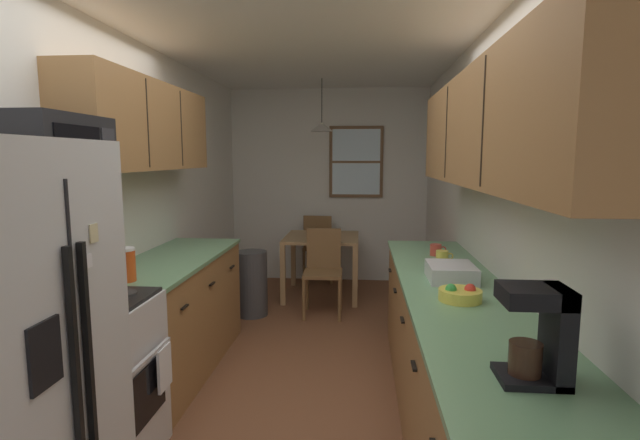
% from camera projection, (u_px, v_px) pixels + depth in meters
% --- Properties ---
extents(ground_plane, '(12.00, 12.00, 0.00)m').
position_uv_depth(ground_plane, '(306.00, 359.00, 3.92)').
color(ground_plane, brown).
extents(wall_left, '(0.10, 9.00, 2.55)m').
position_uv_depth(wall_left, '(142.00, 204.00, 3.87)').
color(wall_left, silver).
rests_on(wall_left, ground).
extents(wall_right, '(0.10, 9.00, 2.55)m').
position_uv_depth(wall_right, '(480.00, 207.00, 3.63)').
color(wall_right, silver).
rests_on(wall_right, ground).
extents(wall_back, '(4.40, 0.10, 2.55)m').
position_uv_depth(wall_back, '(329.00, 186.00, 6.37)').
color(wall_back, silver).
rests_on(wall_back, ground).
extents(ceiling_slab, '(4.40, 9.00, 0.08)m').
position_uv_depth(ceiling_slab, '(305.00, 33.00, 3.58)').
color(ceiling_slab, white).
extents(stove_range, '(0.66, 0.64, 1.10)m').
position_uv_depth(stove_range, '(87.00, 384.00, 2.50)').
color(stove_range, silver).
rests_on(stove_range, ground).
extents(microwave_over_range, '(0.39, 0.61, 0.32)m').
position_uv_depth(microwave_over_range, '(49.00, 147.00, 2.35)').
color(microwave_over_range, black).
extents(counter_left, '(0.64, 1.72, 0.90)m').
position_uv_depth(counter_left, '(174.00, 314.00, 3.66)').
color(counter_left, olive).
rests_on(counter_left, ground).
extents(upper_cabinets_left, '(0.33, 1.80, 0.63)m').
position_uv_depth(upper_cabinets_left, '(144.00, 126.00, 3.44)').
color(upper_cabinets_left, olive).
extents(counter_right, '(0.64, 3.15, 0.90)m').
position_uv_depth(counter_right, '(454.00, 362.00, 2.81)').
color(counter_right, olive).
rests_on(counter_right, ground).
extents(upper_cabinets_right, '(0.33, 2.83, 0.63)m').
position_uv_depth(upper_cabinets_right, '(492.00, 128.00, 2.57)').
color(upper_cabinets_right, olive).
extents(dining_table, '(0.86, 0.89, 0.72)m').
position_uv_depth(dining_table, '(322.00, 245.00, 5.65)').
color(dining_table, '#A87F51').
rests_on(dining_table, ground).
extents(dining_chair_near, '(0.41, 0.41, 0.90)m').
position_uv_depth(dining_chair_near, '(323.00, 267.00, 5.01)').
color(dining_chair_near, brown).
rests_on(dining_chair_near, ground).
extents(dining_chair_far, '(0.43, 0.43, 0.90)m').
position_uv_depth(dining_chair_far, '(319.00, 245.00, 6.31)').
color(dining_chair_far, brown).
rests_on(dining_chair_far, ground).
extents(pendant_light, '(0.26, 0.26, 0.60)m').
position_uv_depth(pendant_light, '(322.00, 127.00, 5.46)').
color(pendant_light, black).
extents(back_window, '(0.70, 0.05, 0.93)m').
position_uv_depth(back_window, '(356.00, 162.00, 6.22)').
color(back_window, brown).
extents(trash_bin, '(0.33, 0.33, 0.68)m').
position_uv_depth(trash_bin, '(252.00, 283.00, 4.97)').
color(trash_bin, '#3F3F42').
rests_on(trash_bin, ground).
extents(storage_canister, '(0.12, 0.12, 0.21)m').
position_uv_depth(storage_canister, '(125.00, 265.00, 2.90)').
color(storage_canister, '#D84C19').
rests_on(storage_canister, counter_left).
extents(dish_towel, '(0.02, 0.16, 0.24)m').
position_uv_depth(dish_towel, '(164.00, 368.00, 2.62)').
color(dish_towel, white).
extents(coffee_maker, '(0.22, 0.18, 0.33)m').
position_uv_depth(coffee_maker, '(542.00, 332.00, 1.59)').
color(coffee_maker, black).
rests_on(coffee_maker, counter_right).
extents(mug_by_coffeemaker, '(0.12, 0.09, 0.09)m').
position_uv_depth(mug_by_coffeemaker, '(436.00, 250.00, 3.67)').
color(mug_by_coffeemaker, '#BF3F33').
rests_on(mug_by_coffeemaker, counter_right).
extents(mug_spare, '(0.13, 0.09, 0.09)m').
position_uv_depth(mug_spare, '(442.00, 257.00, 3.42)').
color(mug_spare, '#E5CC4C').
rests_on(mug_spare, counter_right).
extents(fruit_bowl, '(0.23, 0.23, 0.09)m').
position_uv_depth(fruit_bowl, '(460.00, 294.00, 2.52)').
color(fruit_bowl, '#E5D14C').
rests_on(fruit_bowl, counter_right).
extents(dish_rack, '(0.28, 0.34, 0.10)m').
position_uv_depth(dish_rack, '(451.00, 272.00, 2.93)').
color(dish_rack, silver).
rests_on(dish_rack, counter_right).
extents(table_serving_bowl, '(0.18, 0.18, 0.06)m').
position_uv_depth(table_serving_bowl, '(318.00, 233.00, 5.68)').
color(table_serving_bowl, '#E0D14C').
rests_on(table_serving_bowl, dining_table).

